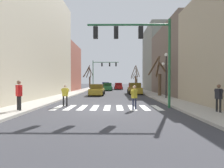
% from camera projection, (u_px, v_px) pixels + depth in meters
% --- Properties ---
extents(ground_plane, '(240.00, 240.00, 0.00)m').
position_uv_depth(ground_plane, '(107.00, 110.00, 11.72)').
color(ground_plane, '#38383D').
extents(sidewalk_left, '(2.28, 90.00, 0.15)m').
position_uv_depth(sidewalk_left, '(21.00, 108.00, 11.79)').
color(sidewalk_left, '#ADA89E').
rests_on(sidewalk_left, ground_plane).
extents(sidewalk_right, '(2.28, 90.00, 0.15)m').
position_uv_depth(sidewalk_right, '(194.00, 109.00, 11.65)').
color(sidewalk_right, '#ADA89E').
rests_on(sidewalk_right, ground_plane).
extents(building_row_left, '(6.00, 33.65, 13.79)m').
position_uv_depth(building_row_left, '(33.00, 51.00, 22.48)').
color(building_row_left, '#BCB299').
rests_on(building_row_left, ground_plane).
extents(building_row_right, '(6.00, 34.13, 12.55)m').
position_uv_depth(building_row_right, '(183.00, 58.00, 23.96)').
color(building_row_right, tan).
rests_on(building_row_right, ground_plane).
extents(crosswalk_stripes, '(7.65, 2.60, 0.01)m').
position_uv_depth(crosswalk_stripes, '(107.00, 108.00, 12.64)').
color(crosswalk_stripes, white).
rests_on(crosswalk_stripes, ground_plane).
extents(traffic_signal_near, '(5.93, 0.28, 6.33)m').
position_uv_depth(traffic_signal_near, '(139.00, 43.00, 12.41)').
color(traffic_signal_near, '#236038').
rests_on(traffic_signal_near, ground_plane).
extents(traffic_signal_far, '(6.06, 0.28, 6.76)m').
position_uv_depth(traffic_signal_far, '(102.00, 68.00, 40.73)').
color(traffic_signal_far, '#236038').
rests_on(traffic_signal_far, ground_plane).
extents(street_lamp_right_corner, '(0.95, 0.36, 4.73)m').
position_uv_depth(street_lamp_right_corner, '(166.00, 66.00, 18.36)').
color(street_lamp_right_corner, black).
rests_on(street_lamp_right_corner, sidewalk_right).
extents(car_driving_away_lane, '(2.06, 4.22, 1.67)m').
position_uv_depth(car_driving_away_lane, '(106.00, 86.00, 44.63)').
color(car_driving_away_lane, navy).
rests_on(car_driving_away_lane, ground_plane).
extents(car_driving_toward_lane, '(1.96, 4.14, 1.56)m').
position_uv_depth(car_driving_toward_lane, '(118.00, 86.00, 40.69)').
color(car_driving_toward_lane, red).
rests_on(car_driving_toward_lane, ground_plane).
extents(car_parked_right_far, '(2.00, 4.78, 1.53)m').
position_uv_depth(car_parked_right_far, '(97.00, 90.00, 23.96)').
color(car_parked_right_far, '#A38423').
rests_on(car_parked_right_far, ground_plane).
extents(car_parked_left_mid, '(1.97, 4.64, 1.69)m').
position_uv_depth(car_parked_left_mid, '(135.00, 89.00, 26.11)').
color(car_parked_left_mid, '#A38423').
rests_on(car_parked_left_mid, ground_plane).
extents(car_at_intersection, '(1.96, 4.45, 1.59)m').
position_uv_depth(car_at_intersection, '(108.00, 87.00, 36.17)').
color(car_at_intersection, '#236B38').
rests_on(car_at_intersection, ground_plane).
extents(pedestrian_on_right_sidewalk, '(0.26, 0.68, 1.58)m').
position_uv_depth(pedestrian_on_right_sidewalk, '(219.00, 96.00, 9.95)').
color(pedestrian_on_right_sidewalk, black).
rests_on(pedestrian_on_right_sidewalk, sidewalk_right).
extents(pedestrian_crossing_street, '(0.65, 0.57, 1.81)m').
position_uv_depth(pedestrian_crossing_street, '(19.00, 93.00, 10.56)').
color(pedestrian_crossing_street, black).
rests_on(pedestrian_crossing_street, sidewalk_left).
extents(pedestrian_on_left_sidewalk, '(0.70, 0.30, 1.65)m').
position_uv_depth(pedestrian_on_left_sidewalk, '(65.00, 94.00, 13.25)').
color(pedestrian_on_left_sidewalk, black).
rests_on(pedestrian_on_left_sidewalk, ground_plane).
extents(pedestrian_near_right_corner, '(0.55, 0.56, 1.62)m').
position_uv_depth(pedestrian_near_right_corner, '(134.00, 95.00, 11.76)').
color(pedestrian_near_right_corner, '#282D47').
rests_on(pedestrian_near_right_corner, ground_plane).
extents(street_tree_left_far, '(1.45, 1.88, 4.31)m').
position_uv_depth(street_tree_left_far, '(136.00, 81.00, 37.76)').
color(street_tree_left_far, brown).
rests_on(street_tree_left_far, sidewalk_right).
extents(street_tree_right_near, '(1.78, 4.64, 5.90)m').
position_uv_depth(street_tree_right_near, '(136.00, 78.00, 44.85)').
color(street_tree_right_near, '#473828').
rests_on(street_tree_right_near, sidewalk_right).
extents(street_tree_right_mid, '(2.82, 2.21, 6.00)m').
position_uv_depth(street_tree_right_mid, '(89.00, 77.00, 45.40)').
color(street_tree_right_mid, '#473828').
rests_on(street_tree_right_mid, sidewalk_left).
extents(street_tree_left_mid, '(2.47, 2.77, 4.90)m').
position_uv_depth(street_tree_left_mid, '(159.00, 77.00, 21.66)').
color(street_tree_left_mid, brown).
rests_on(street_tree_left_mid, sidewalk_right).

